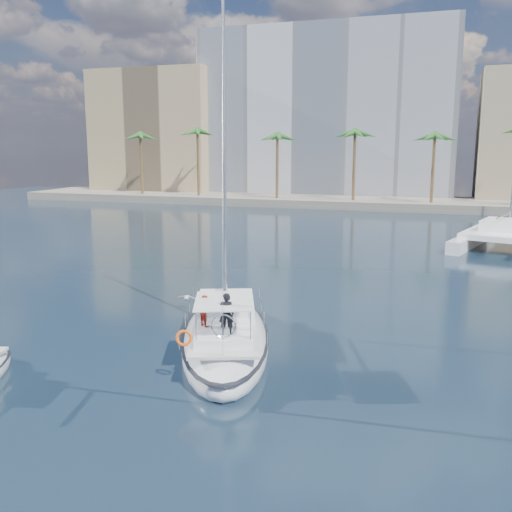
% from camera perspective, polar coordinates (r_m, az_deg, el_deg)
% --- Properties ---
extents(ground, '(160.00, 160.00, 0.00)m').
position_cam_1_polar(ground, '(28.64, 1.39, -7.30)').
color(ground, black).
rests_on(ground, ground).
extents(quay, '(120.00, 14.00, 1.20)m').
position_cam_1_polar(quay, '(87.77, 13.25, 5.21)').
color(quay, gray).
rests_on(quay, ground).
extents(building_modern, '(42.00, 16.00, 28.00)m').
position_cam_1_polar(building_modern, '(101.12, 7.28, 13.74)').
color(building_modern, silver).
rests_on(building_modern, ground).
extents(building_tan_left, '(22.00, 14.00, 22.00)m').
position_cam_1_polar(building_tan_left, '(107.36, -9.46, 11.91)').
color(building_tan_left, tan).
rests_on(building_tan_left, ground).
extents(palm_left, '(3.60, 3.60, 12.30)m').
position_cam_1_polar(palm_left, '(93.02, -8.51, 11.66)').
color(palm_left, brown).
rests_on(palm_left, ground).
extents(palm_centre, '(3.60, 3.60, 12.30)m').
position_cam_1_polar(palm_centre, '(83.40, 13.28, 11.58)').
color(palm_centre, brown).
rests_on(palm_centre, ground).
extents(main_sloop, '(7.85, 12.68, 17.95)m').
position_cam_1_polar(main_sloop, '(25.94, -3.08, -8.03)').
color(main_sloop, white).
rests_on(main_sloop, ground).
extents(catamaran, '(9.94, 14.48, 19.07)m').
position_cam_1_polar(catamaran, '(55.40, 23.55, 1.96)').
color(catamaran, white).
rests_on(catamaran, ground).
extents(seagull, '(1.15, 0.49, 0.21)m').
position_cam_1_polar(seagull, '(32.03, -6.92, -4.12)').
color(seagull, silver).
rests_on(seagull, ground).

